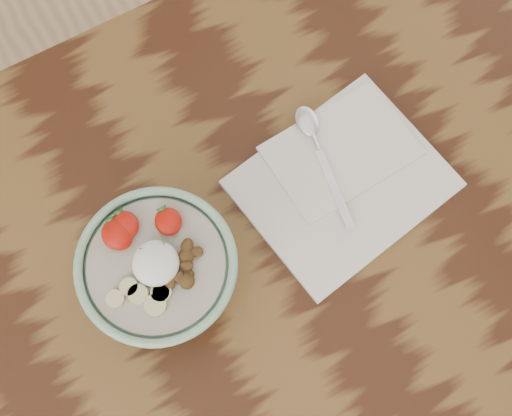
{
  "coord_description": "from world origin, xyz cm",
  "views": [
    {
      "loc": [
        3.76,
        -16.42,
        169.54
      ],
      "look_at": [
        15.67,
        5.37,
        86.69
      ],
      "focal_mm": 50.0,
      "sensor_mm": 36.0,
      "label": 1
    }
  ],
  "objects": [
    {
      "name": "napkin",
      "position": [
        29.97,
        6.49,
        75.69
      ],
      "size": [
        30.05,
        25.83,
        1.65
      ],
      "rotation": [
        0.0,
        0.0,
        0.17
      ],
      "color": "white",
      "rests_on": "table"
    },
    {
      "name": "breakfast_bowl",
      "position": [
        1.8,
        5.2,
        81.78
      ],
      "size": [
        19.82,
        19.82,
        13.34
      ],
      "rotation": [
        0.0,
        0.0,
        -0.02
      ],
      "color": "#86B492",
      "rests_on": "table"
    },
    {
      "name": "table",
      "position": [
        0.0,
        0.0,
        65.7
      ],
      "size": [
        160.0,
        90.0,
        75.0
      ],
      "color": "#371A0D",
      "rests_on": "ground"
    },
    {
      "name": "spoon",
      "position": [
        29.08,
        13.03,
        77.07
      ],
      "size": [
        5.06,
        19.12,
        1.0
      ],
      "rotation": [
        0.0,
        0.0,
        -0.15
      ],
      "color": "silver",
      "rests_on": "napkin"
    }
  ]
}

